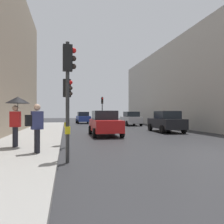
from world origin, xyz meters
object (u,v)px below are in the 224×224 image
object	(u,v)px
car_silver_hatchback	(131,119)
car_dark_suv	(166,122)
traffic_light_far_median	(102,105)
pedestrian_with_grey_backpack	(36,125)
car_blue_van	(83,118)
traffic_light_near_right	(67,99)
pedestrian_with_umbrella	(17,107)
car_red_sedan	(105,123)
traffic_light_near_left	(68,80)

from	to	relation	value
car_silver_hatchback	car_dark_suv	xyz separation A→B (m)	(0.11, -9.59, 0.00)
traffic_light_far_median	pedestrian_with_grey_backpack	xyz separation A→B (m)	(-5.81, -19.87, -1.43)
car_blue_van	pedestrian_with_grey_backpack	distance (m)	25.04
car_dark_suv	traffic_light_near_right	bearing A→B (deg)	-141.90
traffic_light_near_right	car_dark_suv	world-z (taller)	traffic_light_near_right
car_dark_suv	traffic_light_far_median	bearing A→B (deg)	107.06
car_blue_van	pedestrian_with_umbrella	bearing A→B (deg)	-101.34
traffic_light_far_median	car_red_sedan	size ratio (longest dim) A/B	0.89
car_red_sedan	pedestrian_with_grey_backpack	size ratio (longest dim) A/B	2.38
car_blue_van	pedestrian_with_umbrella	distance (m)	23.64
car_dark_suv	pedestrian_with_umbrella	world-z (taller)	pedestrian_with_umbrella
car_red_sedan	car_blue_van	size ratio (longest dim) A/B	0.99
car_silver_hatchback	pedestrian_with_umbrella	xyz separation A→B (m)	(-10.18, -16.41, 0.96)
car_silver_hatchback	traffic_light_far_median	bearing A→B (deg)	151.55
car_blue_van	car_red_sedan	bearing A→B (deg)	-89.66
car_dark_suv	pedestrian_with_umbrella	size ratio (longest dim) A/B	2.00
car_blue_van	pedestrian_with_grey_backpack	world-z (taller)	pedestrian_with_grey_backpack
car_dark_suv	pedestrian_with_grey_backpack	xyz separation A→B (m)	(-9.32, -8.43, 0.29)
traffic_light_near_right	car_silver_hatchback	world-z (taller)	traffic_light_near_right
car_red_sedan	car_silver_hatchback	xyz separation A→B (m)	(5.43, 11.24, 0.00)
traffic_light_near_left	car_red_sedan	bearing A→B (deg)	71.54
traffic_light_near_left	car_dark_suv	xyz separation A→B (m)	(8.18, 9.56, -1.81)
car_silver_hatchback	car_dark_suv	world-z (taller)	same
traffic_light_far_median	car_red_sedan	xyz separation A→B (m)	(-2.03, -13.08, -1.72)
traffic_light_near_left	pedestrian_with_umbrella	world-z (taller)	traffic_light_near_left
traffic_light_near_right	pedestrian_with_grey_backpack	size ratio (longest dim) A/B	1.86
car_red_sedan	car_blue_van	bearing A→B (deg)	90.34
car_dark_suv	pedestrian_with_umbrella	xyz separation A→B (m)	(-10.29, -6.82, 0.96)
car_red_sedan	car_dark_suv	bearing A→B (deg)	16.54
car_blue_van	car_dark_suv	bearing A→B (deg)	-70.94
car_silver_hatchback	traffic_light_near_right	bearing A→B (deg)	-116.75
traffic_light_far_median	car_red_sedan	distance (m)	13.34
traffic_light_near_right	pedestrian_with_grey_backpack	bearing A→B (deg)	-119.38
traffic_light_near_right	pedestrian_with_umbrella	world-z (taller)	traffic_light_near_right
traffic_light_near_right	pedestrian_with_grey_backpack	world-z (taller)	traffic_light_near_right
traffic_light_near_right	car_silver_hatchback	xyz separation A→B (m)	(8.07, 16.00, -1.39)
car_silver_hatchback	pedestrian_with_umbrella	world-z (taller)	pedestrian_with_umbrella
pedestrian_with_grey_backpack	car_blue_van	bearing A→B (deg)	81.56
car_red_sedan	traffic_light_near_left	bearing A→B (deg)	-108.46
car_red_sedan	pedestrian_with_umbrella	world-z (taller)	pedestrian_with_umbrella
traffic_light_near_right	pedestrian_with_grey_backpack	xyz separation A→B (m)	(-1.14, -2.02, -1.10)
car_blue_van	traffic_light_far_median	bearing A→B (deg)	-66.48
traffic_light_near_left	traffic_light_near_right	bearing A→B (deg)	90.02
car_red_sedan	pedestrian_with_umbrella	bearing A→B (deg)	-132.56
car_red_sedan	traffic_light_near_right	bearing A→B (deg)	-118.99
traffic_light_near_right	car_red_sedan	bearing A→B (deg)	61.01
traffic_light_near_left	pedestrian_with_umbrella	size ratio (longest dim) A/B	1.82
traffic_light_far_median	pedestrian_with_umbrella	xyz separation A→B (m)	(-6.78, -18.25, -0.75)
pedestrian_with_umbrella	car_silver_hatchback	bearing A→B (deg)	58.19
car_red_sedan	pedestrian_with_grey_backpack	bearing A→B (deg)	-119.11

